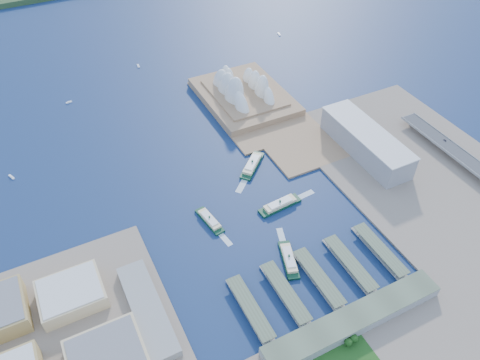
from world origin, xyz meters
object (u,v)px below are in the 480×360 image
ferry_a (209,219)px  ferry_c (289,258)px  ferry_d (280,204)px  car_c (445,140)px  toaster_building (366,142)px  ferry_b (252,163)px  opera_house (244,83)px

ferry_a → ferry_c: bearing=-68.1°
ferry_d → car_c: car_c is taller
toaster_building → ferry_b: 163.73m
ferry_a → ferry_b: (95.03, 67.56, 0.98)m
car_c → ferry_d: bearing=-1.0°
ferry_a → ferry_c: (55.85, -95.18, 0.38)m
opera_house → ferry_a: bearing=-126.1°
ferry_b → ferry_d: ferry_b is taller
ferry_a → opera_house: bearing=45.5°
ferry_b → opera_house: bearing=114.2°
ferry_c → ferry_a: bearing=-41.8°
ferry_c → car_c: car_c is taller
opera_house → toaster_building: opera_house is taller
ferry_c → car_c: 313.70m
ferry_c → car_c: bearing=-148.5°
ferry_a → car_c: bearing=-11.8°
ferry_d → car_c: size_ratio=11.60×
ferry_d → car_c: 270.67m
ferry_c → ferry_d: 85.69m
ferry_a → toaster_building: bearing=-3.5°
ferry_b → ferry_d: 84.33m
opera_house → car_c: bearing=-50.7°
ferry_a → ferry_d: size_ratio=0.86×
toaster_building → ferry_b: bearing=163.7°
opera_house → ferry_d: bearing=-106.7°
car_c → ferry_c: bearing=13.6°
opera_house → car_c: size_ratio=35.99×
opera_house → ferry_c: (-105.67, -316.89, -26.91)m
ferry_a → ferry_b: bearing=26.9°
ferry_d → opera_house: bearing=-21.7°
ferry_c → car_c: (304.67, 73.99, 10.49)m
car_c → ferry_a: bearing=-3.4°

